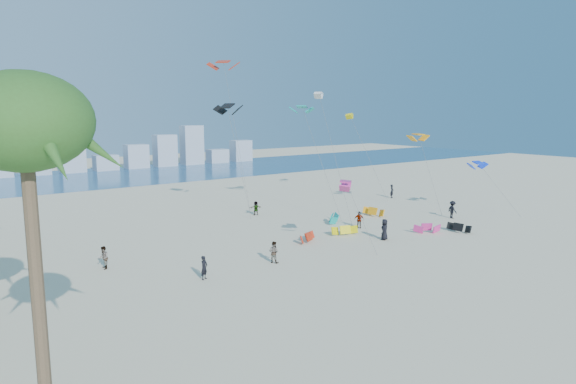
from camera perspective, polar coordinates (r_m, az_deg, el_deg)
ground at (r=33.22m, az=12.70°, el=-11.70°), size 220.00×220.00×0.00m
ocean at (r=95.76m, az=-22.00°, el=1.39°), size 220.00×220.00×0.00m
kitesurfer_near at (r=36.58m, az=-9.25°, el=-8.26°), size 0.73×0.64×1.67m
kitesurfer_mid at (r=39.93m, az=-1.59°, el=-6.65°), size 0.95×1.03×1.69m
kitesurfers_far at (r=52.82m, az=6.43°, el=-2.76°), size 41.62×17.30×1.91m
grounded_kites at (r=51.86m, az=9.43°, el=-3.58°), size 15.78×13.36×0.90m
flying_kites at (r=57.26m, az=2.82°, el=8.91°), size 27.30×27.28×17.92m
distant_skyline at (r=104.84m, az=-24.14°, el=3.56°), size 85.00×3.00×8.40m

